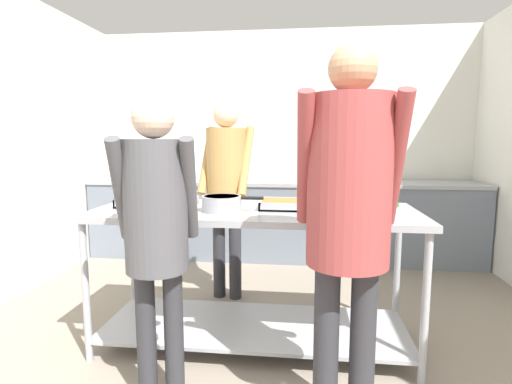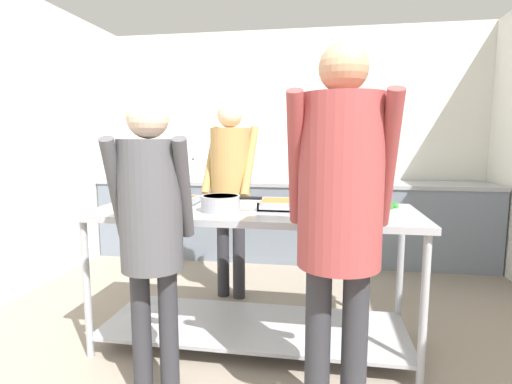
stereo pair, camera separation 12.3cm
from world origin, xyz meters
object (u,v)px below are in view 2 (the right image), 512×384
cook_behind_counter (230,178)px  serving_tray_roast (159,201)px  plate_stack (343,205)px  broccoli_bowl (388,211)px  guest_serving_left (151,216)px  sauce_pan (221,203)px  water_bottle (193,169)px  serving_tray_vegetables (289,205)px  guest_serving_right (340,202)px

cook_behind_counter → serving_tray_roast: bearing=-116.1°
plate_stack → broccoli_bowl: 0.30m
guest_serving_left → plate_stack: bearing=34.9°
sauce_pan → water_bottle: 2.35m
serving_tray_roast → cook_behind_counter: 0.78m
guest_serving_left → cook_behind_counter: size_ratio=0.95×
guest_serving_left → cook_behind_counter: cook_behind_counter is taller
cook_behind_counter → water_bottle: cook_behind_counter is taller
serving_tray_vegetables → sauce_pan: bearing=-159.2°
broccoli_bowl → guest_serving_right: (-0.30, -0.62, 0.14)m
plate_stack → guest_serving_right: bearing=-93.9°
serving_tray_vegetables → plate_stack: (0.34, -0.02, 0.01)m
sauce_pan → guest_serving_right: size_ratio=0.22×
broccoli_bowl → guest_serving_right: bearing=-116.1°
guest_serving_left → broccoli_bowl: bearing=22.9°
serving_tray_roast → serving_tray_vegetables: size_ratio=1.31×
serving_tray_vegetables → water_bottle: size_ratio=1.56×
serving_tray_vegetables → broccoli_bowl: broccoli_bowl is taller
cook_behind_counter → water_bottle: bearing=120.1°
plate_stack → serving_tray_roast: bearing=178.8°
serving_tray_vegetables → guest_serving_right: 0.88m
sauce_pan → broccoli_bowl: bearing=-1.8°
cook_behind_counter → water_bottle: 1.52m
cook_behind_counter → serving_tray_vegetables: bearing=-51.5°
cook_behind_counter → water_bottle: size_ratio=6.88×
serving_tray_vegetables → guest_serving_right: guest_serving_right is taller
serving_tray_vegetables → guest_serving_left: bearing=-132.0°
water_bottle → serving_tray_vegetables: bearing=-56.8°
serving_tray_roast → plate_stack: 1.24m
serving_tray_vegetables → guest_serving_left: 0.95m
sauce_pan → serving_tray_vegetables: bearing=20.8°
guest_serving_left → serving_tray_vegetables: bearing=48.0°
sauce_pan → water_bottle: bearing=112.5°
water_bottle → serving_tray_roast: bearing=-78.2°
broccoli_bowl → cook_behind_counter: (-1.15, 0.89, 0.09)m
guest_serving_left → water_bottle: 2.81m
serving_tray_roast → serving_tray_vegetables: same height
sauce_pan → serving_tray_roast: bearing=161.5°
serving_tray_vegetables → plate_stack: plate_stack is taller
water_bottle → plate_stack: bearing=-50.8°
sauce_pan → cook_behind_counter: bearing=99.2°
plate_stack → broccoli_bowl: (0.25, -0.17, -0.00)m
serving_tray_vegetables → plate_stack: size_ratio=1.60×
guest_serving_right → water_bottle: size_ratio=7.29×
sauce_pan → cook_behind_counter: cook_behind_counter is taller
serving_tray_roast → broccoli_bowl: bearing=-7.3°
plate_stack → guest_serving_right: 0.80m
plate_stack → guest_serving_left: 1.20m
sauce_pan → serving_tray_vegetables: 0.45m
sauce_pan → guest_serving_right: guest_serving_right is taller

